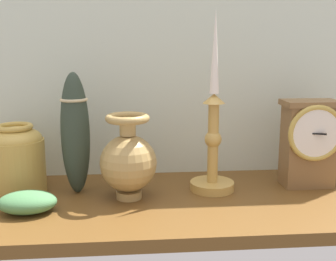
# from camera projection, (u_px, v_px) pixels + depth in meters

# --- Properties ---
(ground_plane) EXTENTS (1.00, 0.36, 0.02)m
(ground_plane) POSITION_uv_depth(u_px,v_px,m) (171.00, 204.00, 0.85)
(ground_plane) COLOR brown
(back_wall) EXTENTS (1.20, 0.02, 0.65)m
(back_wall) POSITION_uv_depth(u_px,v_px,m) (164.00, 35.00, 0.96)
(back_wall) COLOR silver
(back_wall) RESTS_ON ground_plane
(mantel_clock) EXTENTS (0.12, 0.08, 0.19)m
(mantel_clock) POSITION_uv_depth(u_px,v_px,m) (309.00, 142.00, 0.90)
(mantel_clock) COLOR brown
(mantel_clock) RESTS_ON ground_plane
(candlestick_tall_left) EXTENTS (0.09, 0.09, 0.38)m
(candlestick_tall_left) POSITION_uv_depth(u_px,v_px,m) (213.00, 140.00, 0.87)
(candlestick_tall_left) COLOR tan
(candlestick_tall_left) RESTS_ON ground_plane
(brass_vase_bulbous) EXTENTS (0.11, 0.11, 0.17)m
(brass_vase_bulbous) POSITION_uv_depth(u_px,v_px,m) (128.00, 160.00, 0.83)
(brass_vase_bulbous) COLOR tan
(brass_vase_bulbous) RESTS_ON ground_plane
(brass_vase_jar) EXTENTS (0.11, 0.11, 0.14)m
(brass_vase_jar) POSITION_uv_depth(u_px,v_px,m) (17.00, 157.00, 0.87)
(brass_vase_jar) COLOR gold
(brass_vase_jar) RESTS_ON ground_plane
(tall_ceramic_vase) EXTENTS (0.06, 0.06, 0.25)m
(tall_ceramic_vase) POSITION_uv_depth(u_px,v_px,m) (75.00, 133.00, 0.85)
(tall_ceramic_vase) COLOR #2E3B2E
(tall_ceramic_vase) RESTS_ON ground_plane
(ivy_sprig) EXTENTS (0.11, 0.08, 0.04)m
(ivy_sprig) POSITION_uv_depth(u_px,v_px,m) (27.00, 202.00, 0.77)
(ivy_sprig) COLOR #4D854F
(ivy_sprig) RESTS_ON ground_plane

